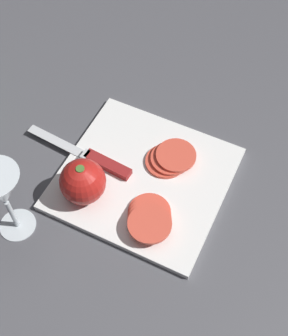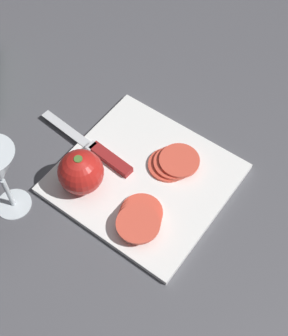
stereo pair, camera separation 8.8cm
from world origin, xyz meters
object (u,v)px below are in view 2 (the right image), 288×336
at_px(tomato_slice_stack_near, 140,218).
at_px(knife, 103,154).
at_px(whole_tomato, 81,172).
at_px(tomato_slice_stack_far, 174,163).

bearing_deg(tomato_slice_stack_near, knife, 153.73).
bearing_deg(whole_tomato, tomato_slice_stack_near, 0.40).
relative_size(tomato_slice_stack_near, tomato_slice_stack_far, 1.14).
distance_m(whole_tomato, knife, 0.08).
distance_m(whole_tomato, tomato_slice_stack_far, 0.18).
bearing_deg(tomato_slice_stack_far, whole_tomato, -129.59).
height_order(whole_tomato, knife, whole_tomato).
bearing_deg(whole_tomato, tomato_slice_stack_far, 50.41).
distance_m(tomato_slice_stack_near, tomato_slice_stack_far, 0.14).
distance_m(knife, tomato_slice_stack_near, 0.16).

